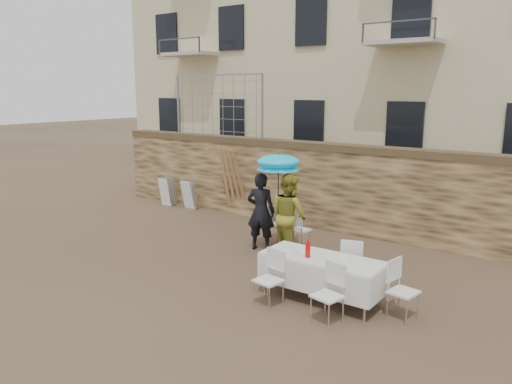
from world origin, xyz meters
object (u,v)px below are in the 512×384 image
Objects in this scene: couple_chair_left at (274,224)px; table_chair_back at (352,263)px; woman_dress at (289,215)px; chair_stack_right at (191,194)px; man_suit at (261,212)px; umbrella at (279,165)px; table_chair_front_left at (269,279)px; chair_stack_left at (170,191)px; table_chair_side at (404,290)px; couple_chair_right at (300,229)px; soda_bottle at (308,250)px; banquet_table at (322,260)px; table_chair_front_right at (327,295)px.

table_chair_back is (2.66, -1.41, 0.00)m from couple_chair_left.
woman_dress is 1.99× the size of chair_stack_right.
man_suit is 1.85× the size of table_chair_back.
umbrella is 3.27m from table_chair_front_left.
table_chair_side is at bearing -22.15° from chair_stack_left.
soda_bottle reaches higher than couple_chair_right.
woman_dress is 1.99× the size of chair_stack_left.
soda_bottle is 7.34m from chair_stack_right.
chair_stack_left is at bearing 151.94° from soda_bottle.
couple_chair_right is at bearing 123.37° from soda_bottle.
woman_dress is 2.69m from table_chair_front_left.
couple_chair_left is at bearing -19.96° from chair_stack_right.
table_chair_side is at bearing 151.90° from couple_chair_right.
table_chair_back is 8.08m from chair_stack_left.
man_suit is 0.98m from couple_chair_right.
chair_stack_left is at bearing 153.52° from banquet_table.
table_chair_front_right is at bearing 9.08° from table_chair_front_left.
soda_bottle is (2.26, -2.36, 0.43)m from couple_chair_left.
woman_dress is 1.91× the size of table_chair_front_left.
banquet_table is (2.46, -1.66, -0.16)m from man_suit.
table_chair_back is (2.26, -0.96, -1.50)m from umbrella.
couple_chair_right is 3.72m from table_chair_front_right.
umbrella reaches higher than table_chair_front_left.
couple_chair_left and table_chair_front_left have the same top height.
woman_dress is at bearing -19.52° from chair_stack_left.
man_suit reaches higher than couple_chair_left.
couple_chair_left is at bearing -16.51° from chair_stack_left.
couple_chair_left is 1.04× the size of chair_stack_left.
table_chair_back is (0.80, 1.55, 0.00)m from table_chair_front_left.
banquet_table is (2.46, -2.21, 0.25)m from couple_chair_left.
banquet_table is 8.08× the size of soda_bottle.
couple_chair_left is at bearing 71.87° from table_chair_side.
soda_bottle is (1.51, -1.81, -0.01)m from woman_dress.
table_chair_front_left is at bearing 102.64° from couple_chair_left.
couple_chair_left reaches higher than banquet_table.
chair_stack_right is at bearing -11.48° from couple_chair_right.
chair_stack_right is (-6.46, 3.67, -0.27)m from banquet_table.
banquet_table is 1.43m from table_chair_side.
umbrella is 2.18× the size of table_chair_front_right.
table_chair_back is 1.00× the size of table_chair_side.
woman_dress reaches higher than soda_bottle.
table_chair_side is (0.90, 0.85, 0.00)m from table_chair_front_right.
woman_dress is at bearing -41.77° from table_chair_back.
banquet_table is 7.43m from chair_stack_right.
banquet_table is at bearing -40.61° from umbrella.
table_chair_front_right is (0.50, -0.75, -0.25)m from banquet_table.
woman_dress is 2.14m from table_chair_back.
couple_chair_left is (-0.75, 0.55, -0.43)m from woman_dress.
table_chair_front_left reaches higher than chair_stack_left.
woman_dress is at bearing 135.74° from banquet_table.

